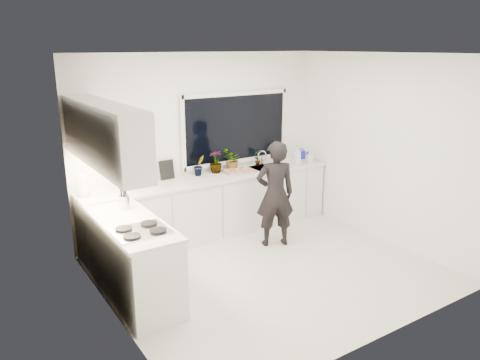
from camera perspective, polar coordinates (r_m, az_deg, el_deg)
floor at (r=6.14m, az=3.62°, el=-11.06°), size 4.00×3.50×0.02m
wall_back at (r=7.10m, az=-4.71°, el=4.34°), size 4.00×0.02×2.70m
wall_left at (r=4.77m, az=-15.88°, el=-2.12°), size 0.02×3.50×2.70m
wall_right at (r=7.02m, az=17.13°, el=3.54°), size 0.02×3.50×2.70m
ceiling at (r=5.47m, az=4.13°, el=15.22°), size 4.00×3.50×0.02m
window at (r=7.33m, az=-0.47°, el=6.36°), size 1.80×0.02×1.00m
base_cabinets_back at (r=7.08m, az=-3.34°, el=-3.31°), size 3.92×0.58×0.88m
base_cabinets_left at (r=5.51m, az=-12.87°, el=-9.59°), size 0.58×1.60×0.88m
countertop_back at (r=6.93m, az=-3.36°, el=0.25°), size 3.94×0.62×0.04m
countertop_left at (r=5.33m, az=-13.18°, el=-5.12°), size 0.62×1.60×0.04m
upper_cabinets at (r=5.36m, az=-16.34°, el=5.35°), size 0.34×2.10×0.70m
sink at (r=7.50m, az=3.57°, el=1.25°), size 0.58×0.42×0.14m
faucet at (r=7.62m, az=2.69°, el=2.73°), size 0.03×0.03×0.22m
stovetop at (r=5.00m, az=-12.01°, el=-6.04°), size 0.56×0.48×0.03m
person at (r=6.63m, az=4.29°, el=-1.72°), size 0.65×0.54×1.53m
pizza_tray at (r=7.13m, az=-0.16°, el=1.03°), size 0.50×0.40×0.03m
pizza at (r=7.13m, az=-0.16°, el=1.16°), size 0.45×0.35×0.01m
watering_can at (r=8.09m, az=7.47°, el=3.06°), size 0.17×0.17×0.13m
paper_towel_roll at (r=6.33m, az=-18.59°, el=-0.73°), size 0.13×0.13×0.26m
knife_block at (r=6.51m, az=-14.10°, el=-0.07°), size 0.14×0.11×0.22m
utensil_crock at (r=5.72m, az=-13.96°, el=-2.62°), size 0.14×0.14×0.16m
picture_frame_large at (r=6.84m, az=-8.93°, el=1.25°), size 0.22×0.02×0.28m
picture_frame_small at (r=6.68m, az=-12.30°, el=0.80°), size 0.25×0.03×0.30m
herb_plants at (r=7.19m, az=-1.80°, el=2.34°), size 1.24×0.38×0.34m
soap_bottles at (r=7.66m, az=7.40°, el=2.95°), size 0.39×0.17×0.32m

